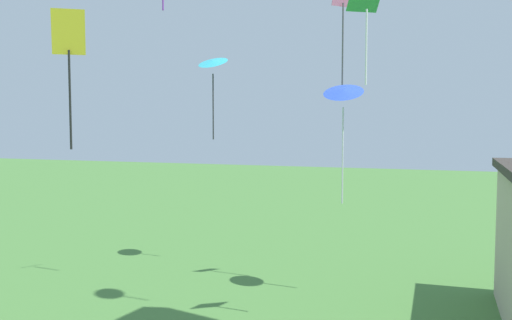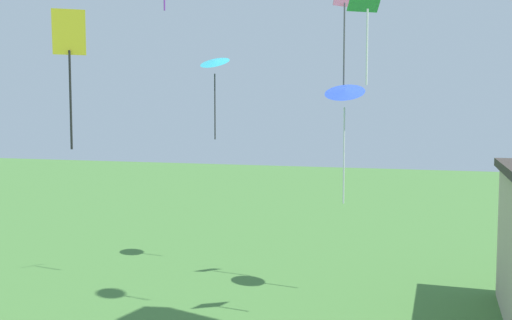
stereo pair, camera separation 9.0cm
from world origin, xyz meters
TOP-DOWN VIEW (x-y plane):
  - kite_blue_delta at (0.99, 15.24)m, footprint 1.27×1.19m
  - kite_pink_diamond at (0.86, 15.87)m, footprint 0.67×0.73m
  - kite_yellow_diamond at (-3.98, 8.47)m, footprint 0.70×0.56m
  - kite_green_diamond at (2.02, 12.37)m, footprint 1.08×1.03m
  - kite_cyan_delta at (-4.26, 17.59)m, footprint 1.26×1.21m

SIDE VIEW (x-z plane):
  - kite_blue_delta at x=0.99m, z-range 4.37..8.16m
  - kite_yellow_diamond at x=-3.98m, z-range 5.48..8.55m
  - kite_cyan_delta at x=-4.26m, z-range 5.95..9.12m
  - kite_green_diamond at x=2.02m, z-range 7.05..9.89m
  - kite_pink_diamond at x=0.86m, z-range 7.10..10.89m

